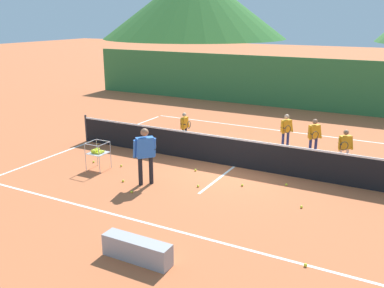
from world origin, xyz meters
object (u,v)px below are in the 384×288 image
(tennis_ball_4, at_px, (306,265))
(tennis_ball_6, at_px, (242,185))
(tennis_ball_7, at_px, (198,186))
(courtside_bench, at_px, (137,250))
(student_0, at_px, (185,125))
(student_2, at_px, (314,134))
(instructor, at_px, (145,151))
(tennis_ball_9, at_px, (195,170))
(tennis_ball_5, at_px, (301,207))
(tennis_net, at_px, (235,152))
(tennis_ball_11, at_px, (121,166))
(student_3, at_px, (345,145))
(tennis_ball_2, at_px, (286,185))
(student_1, at_px, (286,128))
(tennis_ball_10, at_px, (123,181))
(tennis_ball_1, at_px, (132,192))
(ball_cart, at_px, (97,152))
(tennis_ball_8, at_px, (94,162))

(tennis_ball_4, xyz_separation_m, tennis_ball_6, (-2.65, 3.28, 0.00))
(tennis_ball_7, distance_m, courtside_bench, 4.05)
(student_0, distance_m, student_2, 4.81)
(instructor, height_order, tennis_ball_9, instructor)
(tennis_ball_7, height_order, tennis_ball_9, same)
(tennis_ball_5, distance_m, tennis_ball_6, 2.00)
(tennis_net, xyz_separation_m, tennis_ball_11, (-3.25, -1.77, -0.47))
(student_3, relative_size, tennis_ball_5, 18.49)
(tennis_ball_2, bearing_deg, student_1, 107.07)
(student_0, bearing_deg, tennis_ball_10, -85.09)
(student_2, relative_size, tennis_ball_10, 19.69)
(instructor, distance_m, tennis_ball_9, 2.06)
(student_2, relative_size, tennis_ball_7, 19.69)
(tennis_ball_9, bearing_deg, tennis_ball_7, -58.90)
(student_0, bearing_deg, tennis_ball_7, -55.99)
(tennis_ball_1, height_order, courtside_bench, courtside_bench)
(student_2, xyz_separation_m, courtside_bench, (-1.56, -8.38, -0.58))
(tennis_ball_4, distance_m, tennis_ball_6, 4.22)
(ball_cart, distance_m, tennis_ball_7, 3.57)
(tennis_ball_10, bearing_deg, student_3, 38.77)
(instructor, bearing_deg, ball_cart, 171.22)
(instructor, distance_m, student_2, 6.14)
(student_0, relative_size, tennis_ball_1, 17.47)
(ball_cart, bearing_deg, instructor, -8.78)
(student_2, distance_m, courtside_bench, 8.55)
(student_2, bearing_deg, tennis_ball_5, -80.33)
(student_3, xyz_separation_m, tennis_ball_8, (-7.45, -3.50, -0.72))
(tennis_ball_1, bearing_deg, student_2, 56.96)
(tennis_ball_4, xyz_separation_m, tennis_ball_7, (-3.75, 2.62, 0.00))
(tennis_net, bearing_deg, student_2, 48.84)
(tennis_ball_7, bearing_deg, tennis_ball_5, 0.18)
(tennis_net, relative_size, tennis_ball_2, 185.34)
(tennis_net, xyz_separation_m, student_1, (0.90, 2.68, 0.29))
(ball_cart, bearing_deg, tennis_ball_9, 24.88)
(student_3, xyz_separation_m, tennis_ball_1, (-4.82, -4.99, -0.72))
(student_0, bearing_deg, tennis_ball_1, -77.71)
(tennis_net, height_order, student_2, student_2)
(courtside_bench, bearing_deg, ball_cart, 137.86)
(student_2, distance_m, student_3, 1.32)
(instructor, xyz_separation_m, courtside_bench, (2.14, -3.48, -0.78))
(student_0, bearing_deg, student_3, -0.21)
(tennis_ball_2, relative_size, tennis_ball_5, 1.00)
(student_0, relative_size, student_1, 0.91)
(student_3, bearing_deg, courtside_bench, -109.26)
(student_1, distance_m, tennis_ball_4, 7.89)
(student_3, xyz_separation_m, tennis_ball_6, (-2.28, -3.07, -0.72))
(student_0, height_order, student_3, student_3)
(tennis_net, distance_m, student_0, 3.23)
(tennis_ball_7, height_order, tennis_ball_8, same)
(tennis_net, height_order, tennis_ball_5, tennis_net)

